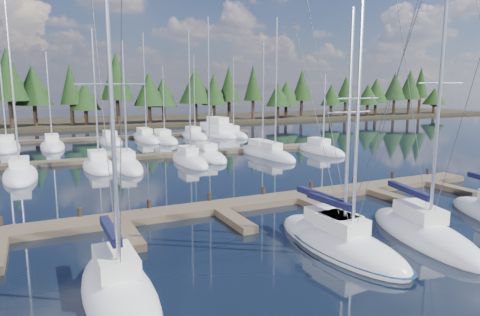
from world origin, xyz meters
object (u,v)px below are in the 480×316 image
front_sailboat_5 (423,234)px  motor_yacht_right (216,133)px  main_dock (219,210)px  front_sailboat_3 (337,241)px  front_sailboat_4 (346,247)px  front_sailboat_2 (119,291)px

front_sailboat_5 → motor_yacht_right: size_ratio=1.36×
front_sailboat_5 → main_dock: bearing=131.0°
front_sailboat_3 → main_dock: bearing=111.2°
front_sailboat_3 → front_sailboat_4: (-0.15, -0.81, 0.01)m
front_sailboat_2 → front_sailboat_5: front_sailboat_5 is taller
main_dock → front_sailboat_4: 9.03m
front_sailboat_3 → front_sailboat_4: front_sailboat_4 is taller
front_sailboat_4 → motor_yacht_right: front_sailboat_4 is taller
motor_yacht_right → front_sailboat_3: bearing=-105.4°
main_dock → front_sailboat_4: (2.86, -8.56, 0.08)m
front_sailboat_2 → motor_yacht_right: front_sailboat_2 is taller
main_dock → front_sailboat_2: front_sailboat_2 is taller
main_dock → front_sailboat_3: bearing=-68.8°
front_sailboat_2 → front_sailboat_4: 10.46m
motor_yacht_right → front_sailboat_4: bearing=-105.4°
main_dock → front_sailboat_3: front_sailboat_3 is taller
front_sailboat_2 → front_sailboat_4: (10.46, -0.06, -0.02)m
front_sailboat_2 → front_sailboat_5: 15.26m
front_sailboat_2 → main_dock: bearing=48.2°
main_dock → front_sailboat_3: size_ratio=3.67×
front_sailboat_2 → front_sailboat_4: size_ratio=1.08×
main_dock → front_sailboat_5: bearing=-49.0°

